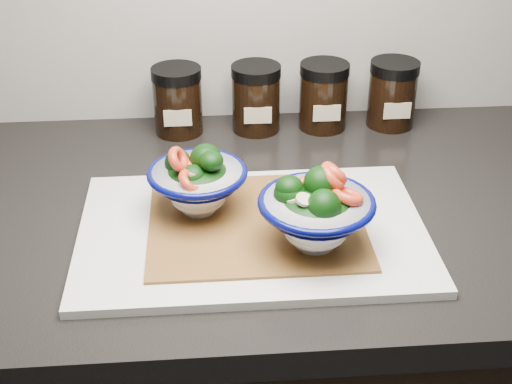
{
  "coord_description": "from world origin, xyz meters",
  "views": [
    {
      "loc": [
        -0.15,
        0.6,
        1.43
      ],
      "look_at": [
        -0.09,
        1.38,
        0.96
      ],
      "focal_mm": 50.0,
      "sensor_mm": 36.0,
      "label": 1
    }
  ],
  "objects": [
    {
      "name": "bamboo_mat",
      "position": [
        -0.09,
        1.38,
        0.91
      ],
      "size": [
        0.28,
        0.24,
        0.0
      ],
      "primitive_type": "cube",
      "color": "#A16D30",
      "rests_on": "cutting_board"
    },
    {
      "name": "bowl_left",
      "position": [
        -0.16,
        1.42,
        0.96
      ],
      "size": [
        0.13,
        0.13,
        0.1
      ],
      "rotation": [
        0.0,
        0.0,
        -0.39
      ],
      "color": "white",
      "rests_on": "bamboo_mat"
    },
    {
      "name": "spice_jar_a",
      "position": [
        -0.19,
        1.69,
        0.96
      ],
      "size": [
        0.08,
        0.08,
        0.11
      ],
      "color": "black",
      "rests_on": "countertop"
    },
    {
      "name": "countertop",
      "position": [
        0.0,
        1.45,
        0.88
      ],
      "size": [
        3.5,
        0.6,
        0.04
      ],
      "primitive_type": "cube",
      "color": "black",
      "rests_on": "cabinet"
    },
    {
      "name": "spice_jar_c",
      "position": [
        0.05,
        1.69,
        0.96
      ],
      "size": [
        0.08,
        0.08,
        0.11
      ],
      "color": "black",
      "rests_on": "countertop"
    },
    {
      "name": "bowl_right",
      "position": [
        -0.02,
        1.32,
        0.96
      ],
      "size": [
        0.14,
        0.14,
        0.11
      ],
      "rotation": [
        0.0,
        0.0,
        0.03
      ],
      "color": "white",
      "rests_on": "bamboo_mat"
    },
    {
      "name": "cutting_board",
      "position": [
        -0.09,
        1.37,
        0.91
      ],
      "size": [
        0.45,
        0.3,
        0.01
      ],
      "primitive_type": "cube",
      "color": "silver",
      "rests_on": "countertop"
    },
    {
      "name": "spice_jar_d",
      "position": [
        0.17,
        1.69,
        0.96
      ],
      "size": [
        0.08,
        0.08,
        0.11
      ],
      "color": "black",
      "rests_on": "countertop"
    },
    {
      "name": "spice_jar_b",
      "position": [
        -0.06,
        1.69,
        0.96
      ],
      "size": [
        0.08,
        0.08,
        0.11
      ],
      "color": "black",
      "rests_on": "countertop"
    }
  ]
}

